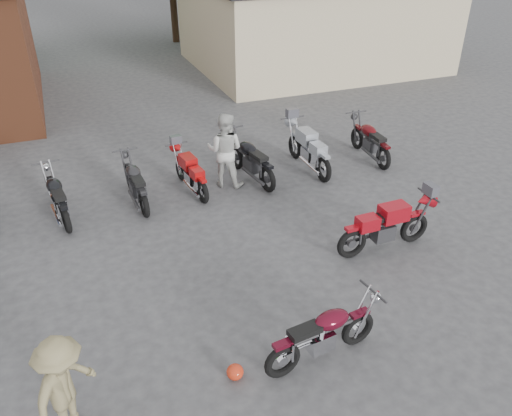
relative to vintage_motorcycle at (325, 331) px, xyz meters
name	(u,v)px	position (x,y,z in m)	size (l,w,h in m)	color
ground	(263,331)	(-0.61, 0.86, -0.54)	(90.00, 90.00, 0.00)	#3A3A3D
stucco_building	(311,24)	(7.89, 15.86, 1.21)	(10.00, 8.00, 3.50)	tan
vintage_motorcycle	(325,331)	(0.00, 0.00, 0.00)	(1.88, 0.62, 1.09)	#480917
sportbike	(387,224)	(2.54, 2.11, 0.05)	(2.04, 0.67, 1.18)	maroon
helmet	(235,372)	(-1.37, 0.13, -0.43)	(0.25, 0.25, 0.23)	red
person_light	(225,150)	(0.49, 5.97, 0.39)	(0.90, 0.70, 1.86)	#B6B7B2
person_tan	(65,389)	(-3.59, 0.08, 0.25)	(1.03, 0.59, 1.59)	olive
row_bike_2	(57,195)	(-3.46, 5.86, 0.01)	(1.92, 0.63, 1.11)	black
row_bike_3	(135,181)	(-1.74, 5.90, 0.01)	(1.92, 0.63, 1.11)	black
row_bike_4	(190,171)	(-0.41, 5.98, -0.02)	(1.82, 0.60, 1.06)	#A80E0F
row_bike_5	(250,157)	(1.17, 6.04, 0.06)	(2.09, 0.69, 1.21)	black
row_bike_6	(308,147)	(2.80, 6.04, 0.08)	(2.15, 0.71, 1.25)	#989DA6
row_bike_7	(370,138)	(4.69, 6.02, 0.04)	(2.01, 0.66, 1.16)	#4B090D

